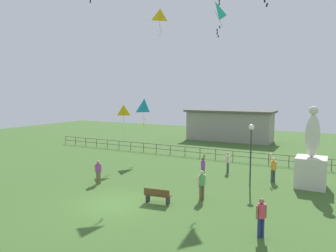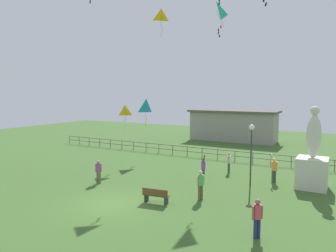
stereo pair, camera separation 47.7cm
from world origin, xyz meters
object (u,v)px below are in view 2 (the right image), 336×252
lamppost (251,141)px  kite_6 (146,107)px  person_0 (257,216)px  park_bench (156,195)px  person_4 (99,170)px  statue_monument (312,164)px  kite_4 (161,16)px  person_3 (201,183)px  person_5 (203,167)px  kite_1 (125,112)px  person_2 (274,168)px  kite_0 (216,11)px  person_1 (229,161)px

lamppost → kite_6: 11.17m
person_0 → kite_6: (-12.63, 10.96, 3.88)m
park_bench → person_4: (-5.41, 1.46, 0.46)m
park_bench → person_4: person_4 is taller
statue_monument → park_bench: bearing=-134.8°
person_0 → person_4: size_ratio=1.06×
person_4 → kite_4: (1.67, 5.58, 11.07)m
kite_4 → lamppost: bearing=-9.2°
kite_6 → lamppost: bearing=-18.8°
person_0 → person_3: bearing=140.6°
person_3 → person_5: size_ratio=0.91×
lamppost → kite_1: (-10.57, 0.59, 1.57)m
park_bench → kite_1: kite_1 is taller
person_4 → kite_1: kite_1 is taller
person_4 → person_2: bearing=29.9°
kite_0 → kite_6: kite_0 is taller
person_2 → kite_1: 12.33m
person_0 → kite_0: size_ratio=0.67×
statue_monument → person_4: 13.96m
person_3 → person_4: person_3 is taller
person_0 → person_2: bearing=96.5°
lamppost → person_4: (-9.11, -4.39, -2.07)m
kite_0 → kite_6: bearing=171.5°
statue_monument → kite_1: bearing=-176.5°
person_5 → kite_4: (-4.23, 1.50, 11.05)m
lamppost → kite_6: bearing=161.2°
statue_monument → person_4: bearing=-155.2°
person_2 → lamppost: bearing=-128.1°
person_4 → kite_4: kite_4 is taller
person_0 → person_5: 8.93m
person_1 → kite_0: size_ratio=0.61×
lamppost → person_0: lamppost is taller
lamppost → person_1: (-2.32, 2.61, -2.09)m
kite_1 → kite_4: 8.09m
person_0 → kite_4: bearing=138.3°
lamppost → person_0: (2.21, -7.40, -2.01)m
person_3 → person_2: bearing=62.4°
kite_1 → kite_6: bearing=87.1°
kite_1 → kite_6: 2.98m
lamppost → person_5: 3.82m
lamppost → park_bench: bearing=-122.3°
kite_1 → lamppost: bearing=-3.2°
lamppost → kite_0: bearing=144.4°
park_bench → person_5: bearing=84.9°
kite_0 → person_4: bearing=-129.0°
statue_monument → kite_4: size_ratio=2.59×
person_0 → kite_0: kite_0 is taller
kite_1 → person_3: bearing=-28.2°
person_2 → kite_4: kite_4 is taller
person_5 → kite_6: 9.07m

